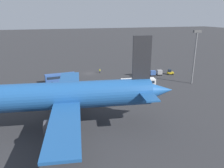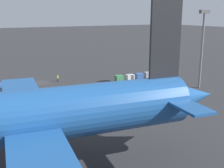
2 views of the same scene
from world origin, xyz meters
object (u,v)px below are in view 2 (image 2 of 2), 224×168
(worker_person, at_px, (58,78))
(baggage_tug, at_px, (162,75))
(cargo_cart_green, at_px, (119,79))
(cargo_cart_white, at_px, (130,78))
(cargo_cart_blue, at_px, (139,77))
(shuttle_bus_far, at_px, (128,91))
(cargo_cart_grey, at_px, (148,75))
(airplane, at_px, (15,120))

(worker_person, bearing_deg, baggage_tug, 158.74)
(cargo_cart_green, bearing_deg, worker_person, -37.05)
(cargo_cart_white, relative_size, cargo_cart_green, 1.00)
(baggage_tug, xyz_separation_m, cargo_cart_blue, (7.54, -0.07, 0.25))
(shuttle_bus_far, distance_m, cargo_cart_green, 13.80)
(cargo_cart_blue, bearing_deg, cargo_cart_grey, -176.36)
(shuttle_bus_far, bearing_deg, airplane, 45.20)
(shuttle_bus_far, height_order, cargo_cart_white, shuttle_bus_far)
(cargo_cart_grey, distance_m, cargo_cart_blue, 2.94)
(airplane, bearing_deg, cargo_cart_blue, -131.53)
(baggage_tug, relative_size, worker_person, 1.54)
(worker_person, relative_size, cargo_cart_blue, 0.78)
(cargo_cart_blue, xyz_separation_m, cargo_cart_white, (2.93, 0.08, 0.00))
(baggage_tug, distance_m, cargo_cart_blue, 7.54)
(cargo_cart_white, bearing_deg, cargo_cart_grey, -177.42)
(airplane, height_order, cargo_cart_white, airplane)
(worker_person, xyz_separation_m, cargo_cart_grey, (-21.62, 9.95, 0.32))
(shuttle_bus_far, xyz_separation_m, cargo_cart_blue, (-11.52, -12.12, -0.71))
(cargo_cart_grey, xyz_separation_m, cargo_cart_blue, (2.93, 0.19, 0.00))
(baggage_tug, bearing_deg, cargo_cart_grey, 13.93)
(cargo_cart_white, bearing_deg, worker_person, -32.95)
(airplane, bearing_deg, cargo_cart_grey, -133.50)
(airplane, height_order, baggage_tug, airplane)
(baggage_tug, bearing_deg, cargo_cart_green, 14.89)
(cargo_cart_grey, bearing_deg, airplane, 38.24)
(airplane, xyz_separation_m, baggage_tug, (-44.64, -31.29, -6.15))
(cargo_cart_grey, bearing_deg, cargo_cart_green, -1.76)
(cargo_cart_blue, bearing_deg, worker_person, -28.47)
(worker_person, height_order, cargo_cart_white, cargo_cart_white)
(cargo_cart_grey, relative_size, cargo_cart_green, 1.00)
(worker_person, distance_m, cargo_cart_blue, 21.26)
(cargo_cart_grey, bearing_deg, cargo_cart_white, 2.58)
(baggage_tug, height_order, worker_person, baggage_tug)
(shuttle_bus_far, relative_size, cargo_cart_blue, 5.01)
(airplane, relative_size, worker_person, 27.64)
(airplane, relative_size, baggage_tug, 17.97)
(shuttle_bus_far, bearing_deg, cargo_cart_white, -117.23)
(worker_person, xyz_separation_m, cargo_cart_white, (-15.75, 10.21, 0.32))
(cargo_cart_blue, bearing_deg, shuttle_bus_far, 46.46)
(baggage_tug, relative_size, cargo_cart_grey, 1.20)
(baggage_tug, bearing_deg, cargo_cart_white, 17.18)
(airplane, xyz_separation_m, cargo_cart_grey, (-40.04, -31.55, -5.90))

